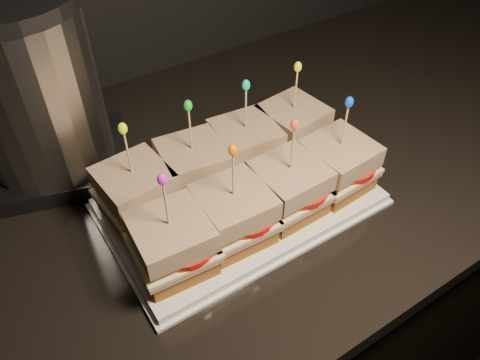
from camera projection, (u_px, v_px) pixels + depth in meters
cabinet at (326, 259)px, 1.26m from camera, size 2.50×0.69×0.89m
granite_slab at (355, 118)px, 0.94m from camera, size 2.54×0.73×0.03m
platter at (240, 201)px, 0.73m from camera, size 0.40×0.25×0.02m
platter_rim at (240, 204)px, 0.74m from camera, size 0.41×0.26×0.01m
sandwich_0_bread_bot at (139, 206)px, 0.70m from camera, size 0.10×0.10×0.03m
sandwich_0_ham at (137, 198)px, 0.68m from camera, size 0.11×0.11×0.01m
sandwich_0_cheese at (137, 194)px, 0.68m from camera, size 0.11×0.11×0.01m
sandwich_0_tomato at (145, 190)px, 0.68m from camera, size 0.09×0.09×0.01m
sandwich_0_bread_top at (134, 180)px, 0.66m from camera, size 0.10×0.10×0.03m
sandwich_0_pick at (128, 155)px, 0.63m from camera, size 0.00×0.00×0.09m
sandwich_0_frill at (123, 128)px, 0.60m from camera, size 0.01×0.01×0.02m
sandwich_1_bread_bot at (195, 182)px, 0.73m from camera, size 0.10×0.10×0.03m
sandwich_1_ham at (194, 174)px, 0.72m from camera, size 0.11×0.11×0.01m
sandwich_1_cheese at (194, 170)px, 0.72m from camera, size 0.12×0.11×0.01m
sandwich_1_tomato at (202, 166)px, 0.71m from camera, size 0.09×0.09×0.01m
sandwich_1_bread_top at (193, 156)px, 0.70m from camera, size 0.11×0.11×0.03m
sandwich_1_pick at (190, 132)px, 0.67m from camera, size 0.00×0.00×0.09m
sandwich_1_frill at (188, 105)px, 0.64m from camera, size 0.01×0.01×0.02m
sandwich_2_bread_bot at (245, 160)px, 0.77m from camera, size 0.10×0.10×0.03m
sandwich_2_ham at (245, 152)px, 0.76m from camera, size 0.11×0.11×0.01m
sandwich_2_cheese at (245, 149)px, 0.76m from camera, size 0.11×0.11×0.01m
sandwich_2_tomato at (254, 145)px, 0.75m from camera, size 0.09×0.09×0.01m
sandwich_2_bread_top at (246, 135)px, 0.74m from camera, size 0.10×0.10×0.03m
sandwich_2_pick at (246, 111)px, 0.70m from camera, size 0.00×0.00×0.09m
sandwich_2_frill at (246, 85)px, 0.67m from camera, size 0.01×0.01×0.02m
sandwich_3_bread_bot at (291, 141)px, 0.81m from camera, size 0.10×0.10×0.03m
sandwich_3_ham at (292, 133)px, 0.80m from camera, size 0.11×0.11×0.01m
sandwich_3_cheese at (292, 130)px, 0.79m from camera, size 0.11×0.11×0.01m
sandwich_3_tomato at (300, 125)px, 0.79m from camera, size 0.09×0.09×0.01m
sandwich_3_bread_top at (293, 116)px, 0.77m from camera, size 0.10×0.10×0.03m
sandwich_3_pick at (296, 92)px, 0.74m from camera, size 0.00×0.00×0.09m
sandwich_3_frill at (298, 67)px, 0.71m from camera, size 0.01×0.01×0.02m
sandwich_4_bread_bot at (174, 257)px, 0.63m from camera, size 0.10×0.10×0.03m
sandwich_4_ham at (173, 249)px, 0.62m from camera, size 0.11×0.10×0.01m
sandwich_4_cheese at (172, 246)px, 0.61m from camera, size 0.11×0.11×0.01m
sandwich_4_tomato at (182, 241)px, 0.61m from camera, size 0.09×0.09×0.01m
sandwich_4_bread_top at (170, 232)px, 0.59m from camera, size 0.10×0.10×0.03m
sandwich_4_pick at (166, 207)px, 0.56m from camera, size 0.00×0.00×0.09m
sandwich_4_frill at (162, 179)px, 0.53m from camera, size 0.01×0.01×0.02m
sandwich_5_bread_bot at (234, 228)px, 0.66m from camera, size 0.10×0.10×0.03m
sandwich_5_ham at (234, 220)px, 0.65m from camera, size 0.11×0.10×0.01m
sandwich_5_cheese at (234, 216)px, 0.65m from camera, size 0.11×0.10×0.01m
sandwich_5_tomato at (243, 212)px, 0.64m from camera, size 0.09×0.09×0.01m
sandwich_5_bread_top at (234, 202)px, 0.63m from camera, size 0.10×0.10×0.03m
sandwich_5_pick at (233, 177)px, 0.60m from camera, size 0.00×0.00×0.09m
sandwich_5_frill at (233, 150)px, 0.57m from camera, size 0.01×0.01×0.02m
sandwich_6_bread_bot at (287, 202)px, 0.70m from camera, size 0.10×0.10×0.03m
sandwich_6_ham at (288, 194)px, 0.69m from camera, size 0.10×0.10×0.01m
sandwich_6_cheese at (288, 190)px, 0.69m from camera, size 0.11×0.10×0.01m
sandwich_6_tomato at (298, 186)px, 0.68m from camera, size 0.09×0.09×0.01m
sandwich_6_bread_top at (290, 176)px, 0.67m from camera, size 0.10×0.10×0.03m
sandwich_6_pick at (292, 151)px, 0.64m from camera, size 0.00×0.00×0.09m
sandwich_6_frill at (295, 125)px, 0.60m from camera, size 0.01×0.01×0.02m
sandwich_7_bread_bot at (335, 178)px, 0.74m from camera, size 0.10×0.10×0.03m
sandwich_7_ham at (336, 170)px, 0.73m from camera, size 0.11×0.10×0.01m
sandwich_7_cheese at (337, 167)px, 0.72m from camera, size 0.11×0.11×0.01m
sandwich_7_tomato at (346, 163)px, 0.72m from camera, size 0.09×0.09×0.01m
sandwich_7_bread_top at (340, 153)px, 0.70m from camera, size 0.10×0.10×0.03m
sandwich_7_pick at (344, 128)px, 0.67m from camera, size 0.00×0.00×0.09m
sandwich_7_frill at (349, 102)px, 0.64m from camera, size 0.01×0.01×0.02m
appliance_base at (58, 161)px, 0.79m from camera, size 0.28×0.25×0.03m
appliance_body at (33, 90)px, 0.70m from camera, size 0.19×0.19×0.25m
appliance_lid at (1, 0)px, 0.60m from camera, size 0.20×0.20×0.02m
appliance at (34, 93)px, 0.70m from camera, size 0.23×0.19×0.30m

